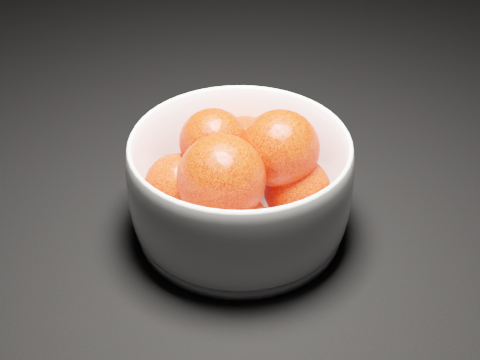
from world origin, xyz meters
TOP-DOWN VIEW (x-y plane):
  - bowl at (0.25, 0.25)m, footprint 0.19×0.19m
  - orange_pile at (0.25, 0.25)m, footprint 0.15×0.15m

SIDE VIEW (x-z plane):
  - bowl at x=0.25m, z-range 0.00..0.09m
  - orange_pile at x=0.25m, z-range 0.01..0.11m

